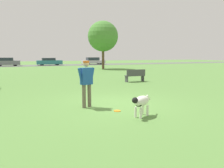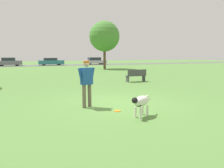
# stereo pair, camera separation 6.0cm
# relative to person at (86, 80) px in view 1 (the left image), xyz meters

# --- Properties ---
(ground_plane) EXTENTS (120.00, 120.00, 0.00)m
(ground_plane) POSITION_rel_person_xyz_m (1.08, 0.12, -0.95)
(ground_plane) COLOR #56843D
(far_road_strip) EXTENTS (120.00, 6.00, 0.01)m
(far_road_strip) POSITION_rel_person_xyz_m (1.08, 32.71, -0.95)
(far_road_strip) COLOR #5B5B59
(far_road_strip) RESTS_ON ground_plane
(person) EXTENTS (0.66, 0.30, 1.62)m
(person) POSITION_rel_person_xyz_m (0.00, 0.00, 0.00)
(person) COLOR #665B4C
(person) RESTS_ON ground_plane
(dog) EXTENTS (0.92, 0.60, 0.64)m
(dog) POSITION_rel_person_xyz_m (1.13, -1.77, -0.50)
(dog) COLOR silver
(dog) RESTS_ON ground_plane
(frisbee) EXTENTS (0.23, 0.23, 0.02)m
(frisbee) POSITION_rel_person_xyz_m (0.76, -0.90, -0.94)
(frisbee) COLOR orange
(frisbee) RESTS_ON ground_plane
(tree_far_right) EXTENTS (3.92, 3.92, 6.17)m
(tree_far_right) POSITION_rel_person_xyz_m (8.27, 19.63, 3.25)
(tree_far_right) COLOR brown
(tree_far_right) RESTS_ON ground_plane
(parked_car_grey) EXTENTS (3.95, 1.80, 1.38)m
(parked_car_grey) POSITION_rel_person_xyz_m (-3.54, 32.86, -0.28)
(parked_car_grey) COLOR slate
(parked_car_grey) RESTS_ON ground_plane
(parked_car_teal) EXTENTS (4.39, 1.77, 1.30)m
(parked_car_teal) POSITION_rel_person_xyz_m (3.16, 32.72, -0.31)
(parked_car_teal) COLOR teal
(parked_car_teal) RESTS_ON ground_plane
(parked_car_silver) EXTENTS (4.30, 1.85, 1.36)m
(parked_car_silver) POSITION_rel_person_xyz_m (11.39, 32.91, -0.28)
(parked_car_silver) COLOR #B7B7BC
(parked_car_silver) RESTS_ON ground_plane
(park_bench) EXTENTS (1.41, 0.44, 0.84)m
(park_bench) POSITION_rel_person_xyz_m (5.21, 5.76, -0.50)
(park_bench) COLOR #47474C
(park_bench) RESTS_ON ground_plane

